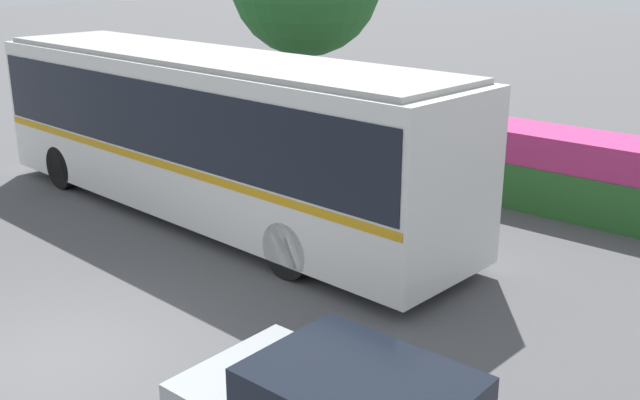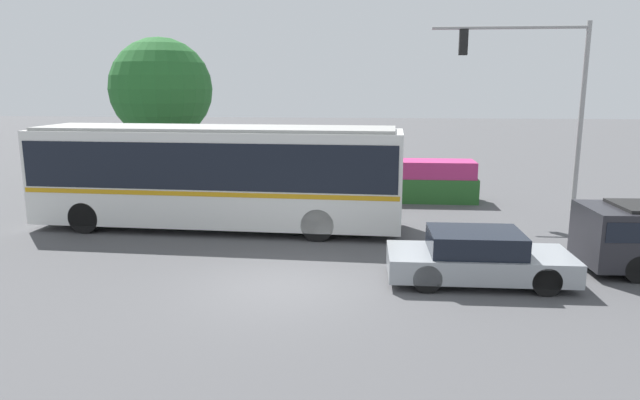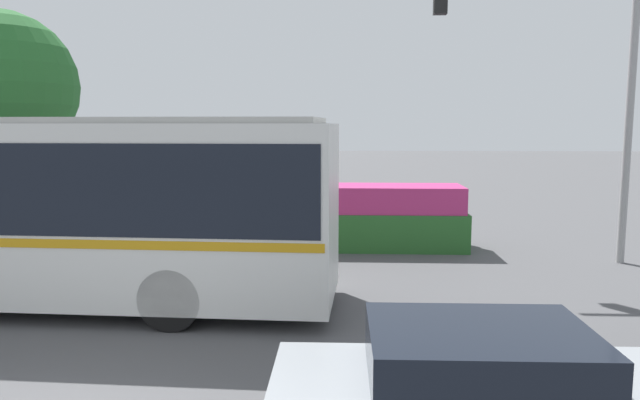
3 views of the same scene
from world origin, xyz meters
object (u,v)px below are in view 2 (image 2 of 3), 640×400
(sedan_foreground, at_px, (478,258))
(traffic_light_pole, at_px, (546,86))
(city_bus, at_px, (217,171))
(street_tree_left, at_px, (161,89))

(sedan_foreground, bearing_deg, traffic_light_pole, 65.37)
(city_bus, relative_size, sedan_foreground, 2.78)
(sedan_foreground, distance_m, street_tree_left, 18.20)
(traffic_light_pole, bearing_deg, sedan_foreground, 65.87)
(city_bus, relative_size, street_tree_left, 1.76)
(sedan_foreground, xyz_separation_m, traffic_light_pole, (3.71, 8.29, 3.99))
(traffic_light_pole, bearing_deg, street_tree_left, -15.82)
(sedan_foreground, relative_size, street_tree_left, 0.63)
(sedan_foreground, bearing_deg, street_tree_left, 133.36)
(city_bus, relative_size, traffic_light_pole, 1.75)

